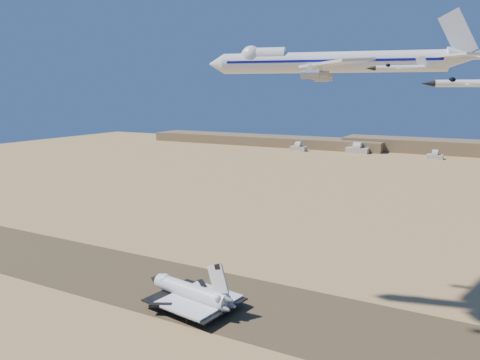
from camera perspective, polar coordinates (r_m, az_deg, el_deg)
The scene contains 13 objects.
ground at distance 198.90m, azimuth -4.80°, elevation -13.71°, with size 1200.00×1200.00×0.00m, color tan.
runway at distance 198.89m, azimuth -4.80°, elevation -13.70°, with size 600.00×50.00×0.06m, color brown.
ridgeline at distance 683.53m, azimuth 25.27°, elevation 3.38°, with size 960.00×90.00×18.00m.
hangars at distance 655.25m, azimuth 13.64°, elevation 3.58°, with size 200.50×29.50×30.00m.
shuttle at distance 186.71m, azimuth -6.09°, elevation -13.53°, with size 42.54×30.08×20.91m.
carrier_747 at distance 168.41m, azimuth 9.97°, elevation 13.95°, with size 89.87×67.65×22.37m.
crew_a at distance 176.77m, azimuth -6.53°, elevation -16.69°, with size 0.64×0.42×1.75m, color #B84E0A.
crew_b at distance 179.03m, azimuth -4.62°, elevation -16.29°, with size 0.81×0.47×1.67m, color #B84E0A.
crew_c at distance 177.92m, azimuth -5.21°, elevation -16.46°, with size 1.06×0.54×1.82m, color #B84E0A.
chase_jet_a at distance 120.70m, azimuth 18.77°, elevation 12.82°, with size 13.77×7.99×3.50m.
chase_jet_b at distance 95.67m, azimuth 25.93°, elevation 10.58°, with size 14.18×8.20×3.60m.
chase_jet_c at distance 212.18m, azimuth 20.38°, elevation 12.48°, with size 14.78×7.98×3.68m.
chase_jet_d at distance 222.76m, azimuth 25.58°, elevation 13.29°, with size 15.93×9.45×4.10m.
Camera 1 is at (99.82, -151.31, 81.87)m, focal length 35.00 mm.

